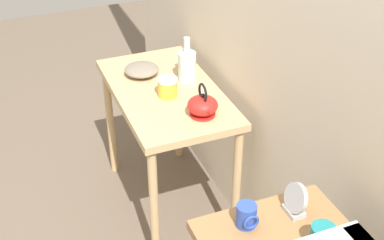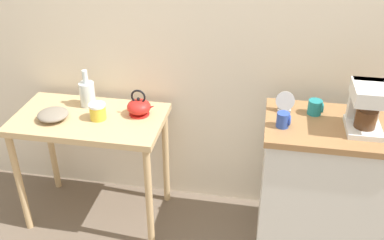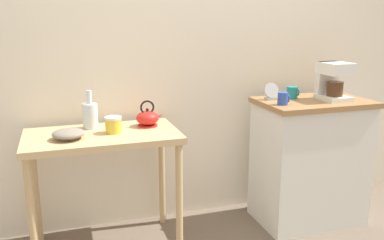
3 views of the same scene
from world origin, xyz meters
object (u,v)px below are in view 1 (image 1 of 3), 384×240
at_px(mug_dark_teal, 323,238).
at_px(table_clock, 295,201).
at_px(bowl_stoneware, 142,70).
at_px(canister_enamel, 168,87).
at_px(glass_carafe_vase, 187,65).
at_px(teakettle, 203,105).
at_px(mug_blue, 247,216).

distance_m(mug_dark_teal, table_clock, 0.17).
height_order(bowl_stoneware, mug_dark_teal, mug_dark_teal).
bearing_deg(canister_enamel, table_clock, 3.14).
relative_size(canister_enamel, table_clock, 0.86).
xyz_separation_m(glass_carafe_vase, mug_dark_teal, (1.40, -0.10, 0.08)).
height_order(bowl_stoneware, glass_carafe_vase, glass_carafe_vase).
relative_size(bowl_stoneware, glass_carafe_vase, 0.77).
height_order(canister_enamel, mug_dark_teal, mug_dark_teal).
xyz_separation_m(bowl_stoneware, glass_carafe_vase, (0.14, 0.21, 0.05)).
relative_size(glass_carafe_vase, mug_dark_teal, 2.90).
bearing_deg(teakettle, mug_blue, -13.71).
distance_m(teakettle, table_clock, 0.88).
relative_size(canister_enamel, mug_dark_teal, 1.21).
bearing_deg(table_clock, mug_dark_teal, -0.70).
distance_m(teakettle, glass_carafe_vase, 0.36).
xyz_separation_m(glass_carafe_vase, canister_enamel, (0.12, -0.15, -0.04)).
relative_size(teakettle, canister_enamel, 1.77).
bearing_deg(mug_dark_teal, glass_carafe_vase, 176.07).
distance_m(bowl_stoneware, mug_blue, 1.37).
relative_size(bowl_stoneware, mug_dark_teal, 2.22).
distance_m(mug_blue, table_clock, 0.18).
height_order(teakettle, glass_carafe_vase, glass_carafe_vase).
bearing_deg(mug_dark_teal, bowl_stoneware, -175.79).
bearing_deg(canister_enamel, bowl_stoneware, -168.40).
relative_size(mug_dark_teal, table_clock, 0.71).
relative_size(bowl_stoneware, canister_enamel, 1.83).
xyz_separation_m(canister_enamel, mug_dark_teal, (1.27, 0.06, 0.12)).
height_order(canister_enamel, table_clock, table_clock).
bearing_deg(bowl_stoneware, canister_enamel, 11.60).
relative_size(glass_carafe_vase, mug_blue, 2.96).
relative_size(glass_carafe_vase, table_clock, 2.06).
xyz_separation_m(teakettle, mug_dark_teal, (1.04, -0.04, 0.12)).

